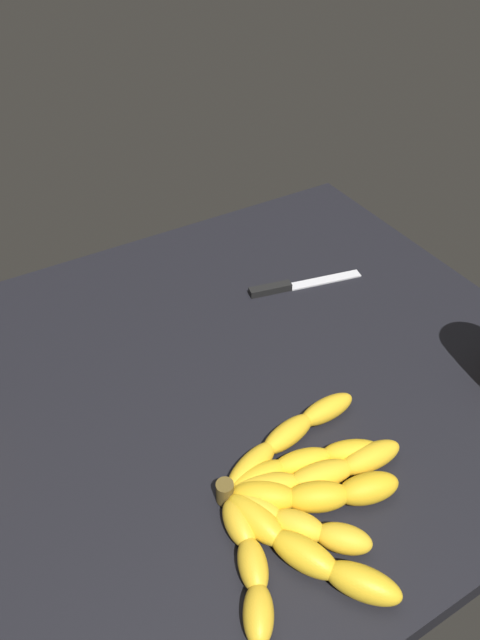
% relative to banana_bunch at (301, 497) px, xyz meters
% --- Properties ---
extents(ground_plane, '(0.90, 0.75, 0.04)m').
position_rel_banana_bunch_xyz_m(ground_plane, '(-0.03, -0.21, -0.04)').
color(ground_plane, black).
extents(banana_bunch, '(0.27, 0.25, 0.03)m').
position_rel_banana_bunch_xyz_m(banana_bunch, '(0.00, 0.00, 0.00)').
color(banana_bunch, gold).
rests_on(banana_bunch, ground_plane).
extents(butter_knife, '(0.19, 0.06, 0.01)m').
position_rel_banana_bunch_xyz_m(butter_knife, '(-0.22, -0.33, -0.01)').
color(butter_knife, silver).
rests_on(butter_knife, ground_plane).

